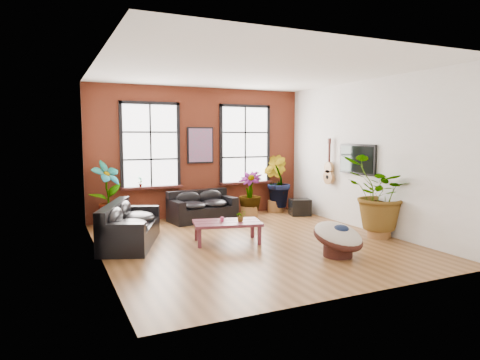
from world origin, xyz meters
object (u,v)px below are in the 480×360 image
Objects in this scene: sofa_back at (202,207)px; papasan_chair at (338,237)px; sofa_left at (128,226)px; coffee_table at (227,224)px.

sofa_back is 4.35m from papasan_chair.
sofa_back is 1.54× the size of papasan_chair.
coffee_table is (1.90, -0.70, 0.01)m from sofa_left.
sofa_back is 0.78× the size of sofa_left.
sofa_back is at bearing 87.66° from papasan_chair.
papasan_chair is at bearing -105.39° from sofa_left.
sofa_left is at bearing 172.60° from coffee_table.
sofa_back is at bearing -30.96° from sofa_left.
papasan_chair is at bearing -81.97° from sofa_back.
sofa_back reaches higher than papasan_chair.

